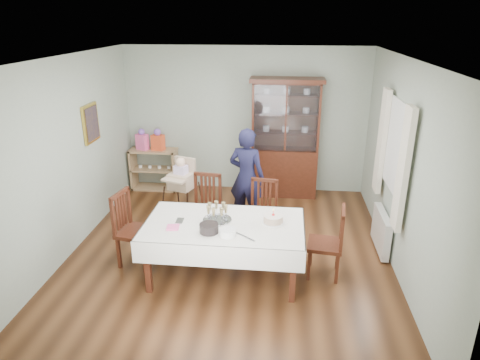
# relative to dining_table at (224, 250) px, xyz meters

# --- Properties ---
(floor) EXTENTS (5.00, 5.00, 0.00)m
(floor) POSITION_rel_dining_table_xyz_m (-0.01, 0.59, -0.38)
(floor) COLOR #593319
(floor) RESTS_ON ground
(room_shell) EXTENTS (5.00, 5.00, 5.00)m
(room_shell) POSITION_rel_dining_table_xyz_m (-0.01, 1.12, 1.32)
(room_shell) COLOR #9EAA99
(room_shell) RESTS_ON floor
(dining_table) EXTENTS (2.01, 1.17, 0.76)m
(dining_table) POSITION_rel_dining_table_xyz_m (0.00, 0.00, 0.00)
(dining_table) COLOR #4B1F12
(dining_table) RESTS_ON floor
(china_cabinet) EXTENTS (1.30, 0.48, 2.18)m
(china_cabinet) POSITION_rel_dining_table_xyz_m (0.74, 2.85, 0.74)
(china_cabinet) COLOR #4B1F12
(china_cabinet) RESTS_ON floor
(sideboard) EXTENTS (0.90, 0.38, 0.80)m
(sideboard) POSITION_rel_dining_table_xyz_m (-1.76, 2.87, 0.02)
(sideboard) COLOR tan
(sideboard) RESTS_ON floor
(picture_frame) EXTENTS (0.04, 0.48, 0.58)m
(picture_frame) POSITION_rel_dining_table_xyz_m (-2.23, 1.39, 1.27)
(picture_frame) COLOR gold
(picture_frame) RESTS_ON room_shell
(window) EXTENTS (0.04, 1.02, 1.22)m
(window) POSITION_rel_dining_table_xyz_m (2.21, 0.89, 1.17)
(window) COLOR white
(window) RESTS_ON room_shell
(curtain_left) EXTENTS (0.07, 0.30, 1.55)m
(curtain_left) POSITION_rel_dining_table_xyz_m (2.15, 0.27, 1.07)
(curtain_left) COLOR silver
(curtain_left) RESTS_ON room_shell
(curtain_right) EXTENTS (0.07, 0.30, 1.55)m
(curtain_right) POSITION_rel_dining_table_xyz_m (2.15, 1.51, 1.07)
(curtain_right) COLOR silver
(curtain_right) RESTS_ON room_shell
(radiator) EXTENTS (0.10, 0.80, 0.55)m
(radiator) POSITION_rel_dining_table_xyz_m (2.15, 0.89, -0.08)
(radiator) COLOR white
(radiator) RESTS_ON floor
(chair_far_left) EXTENTS (0.50, 0.50, 0.99)m
(chair_far_left) POSITION_rel_dining_table_xyz_m (-0.43, 0.98, -0.09)
(chair_far_left) COLOR #4B1F12
(chair_far_left) RESTS_ON floor
(chair_far_right) EXTENTS (0.47, 0.47, 0.94)m
(chair_far_right) POSITION_rel_dining_table_xyz_m (0.43, 0.98, -0.11)
(chair_far_right) COLOR #4B1F12
(chair_far_right) RESTS_ON floor
(chair_end_left) EXTENTS (0.54, 0.54, 1.03)m
(chair_end_left) POSITION_rel_dining_table_xyz_m (-1.23, 0.19, -0.08)
(chair_end_left) COLOR #4B1F12
(chair_end_left) RESTS_ON floor
(chair_end_right) EXTENTS (0.48, 0.48, 0.95)m
(chair_end_right) POSITION_rel_dining_table_xyz_m (1.30, 0.16, -0.10)
(chair_end_right) COLOR #4B1F12
(chair_end_right) RESTS_ON floor
(woman) EXTENTS (0.66, 0.53, 1.59)m
(woman) POSITION_rel_dining_table_xyz_m (0.15, 1.57, 0.41)
(woman) COLOR black
(woman) RESTS_ON floor
(high_chair) EXTENTS (0.62, 0.62, 1.10)m
(high_chair) POSITION_rel_dining_table_xyz_m (-0.90, 1.54, 0.04)
(high_chair) COLOR black
(high_chair) RESTS_ON floor
(champagne_tray) EXTENTS (0.37, 0.37, 0.22)m
(champagne_tray) POSITION_rel_dining_table_xyz_m (-0.10, 0.07, 0.44)
(champagne_tray) COLOR silver
(champagne_tray) RESTS_ON dining_table
(birthday_cake) EXTENTS (0.28, 0.28, 0.19)m
(birthday_cake) POSITION_rel_dining_table_xyz_m (0.61, 0.08, 0.43)
(birthday_cake) COLOR white
(birthday_cake) RESTS_ON dining_table
(plate_stack_dark) EXTENTS (0.26, 0.26, 0.11)m
(plate_stack_dark) POSITION_rel_dining_table_xyz_m (-0.15, -0.25, 0.43)
(plate_stack_dark) COLOR black
(plate_stack_dark) RESTS_ON dining_table
(plate_stack_white) EXTENTS (0.23, 0.23, 0.09)m
(plate_stack_white) POSITION_rel_dining_table_xyz_m (0.09, -0.31, 0.42)
(plate_stack_white) COLOR white
(plate_stack_white) RESTS_ON dining_table
(napkin_stack) EXTENTS (0.16, 0.16, 0.02)m
(napkin_stack) POSITION_rel_dining_table_xyz_m (-0.60, -0.19, 0.39)
(napkin_stack) COLOR pink
(napkin_stack) RESTS_ON dining_table
(cutlery) EXTENTS (0.12, 0.17, 0.01)m
(cutlery) POSITION_rel_dining_table_xyz_m (-0.60, 0.01, 0.38)
(cutlery) COLOR silver
(cutlery) RESTS_ON dining_table
(cake_knife) EXTENTS (0.25, 0.21, 0.01)m
(cake_knife) POSITION_rel_dining_table_xyz_m (0.30, -0.33, 0.38)
(cake_knife) COLOR silver
(cake_knife) RESTS_ON dining_table
(gift_bag_pink) EXTENTS (0.25, 0.21, 0.40)m
(gift_bag_pink) POSITION_rel_dining_table_xyz_m (-1.95, 2.85, 0.59)
(gift_bag_pink) COLOR pink
(gift_bag_pink) RESTS_ON sideboard
(gift_bag_orange) EXTENTS (0.25, 0.21, 0.41)m
(gift_bag_orange) POSITION_rel_dining_table_xyz_m (-1.65, 2.85, 0.60)
(gift_bag_orange) COLOR #EA4E25
(gift_bag_orange) RESTS_ON sideboard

